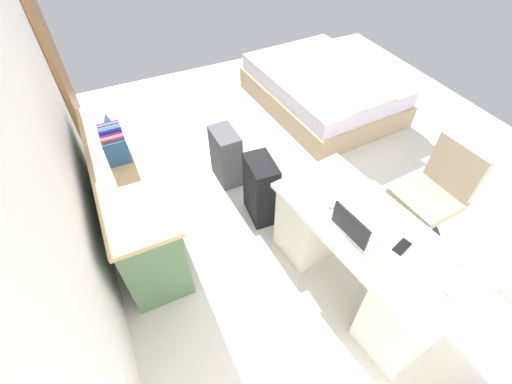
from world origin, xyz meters
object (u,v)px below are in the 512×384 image
(credenza, at_px, (133,195))
(cell_phone_near_laptop, at_px, (402,247))
(desk_lamp, at_px, (453,262))
(computer_mouse, at_px, (333,204))
(bed, at_px, (323,89))
(laptop, at_px, (356,227))
(desk, at_px, (361,257))
(office_chair, at_px, (430,200))
(suitcase_spare_grey, at_px, (226,156))
(suitcase_black, at_px, (261,190))
(figurine_small, at_px, (107,118))

(credenza, height_order, cell_phone_near_laptop, credenza)
(desk_lamp, bearing_deg, cell_phone_near_laptop, -1.54)
(computer_mouse, bearing_deg, bed, -40.08)
(bed, bearing_deg, laptop, 150.21)
(cell_phone_near_laptop, relative_size, desk_lamp, 0.39)
(desk, height_order, office_chair, office_chair)
(desk, relative_size, cell_phone_near_laptop, 11.12)
(credenza, height_order, suitcase_spare_grey, credenza)
(desk, xyz_separation_m, cell_phone_near_laptop, (-0.20, -0.08, 0.35))
(suitcase_black, bearing_deg, laptop, -162.81)
(laptop, height_order, cell_phone_near_laptop, laptop)
(suitcase_spare_grey, height_order, cell_phone_near_laptop, cell_phone_near_laptop)
(suitcase_black, bearing_deg, office_chair, -118.88)
(laptop, relative_size, computer_mouse, 3.36)
(office_chair, xyz_separation_m, laptop, (-0.18, 0.98, 0.36))
(bed, height_order, suitcase_black, suitcase_black)
(desk, distance_m, suitcase_spare_grey, 1.66)
(desk, bearing_deg, credenza, 45.86)
(desk, xyz_separation_m, laptop, (0.03, 0.12, 0.40))
(suitcase_spare_grey, bearing_deg, credenza, 103.70)
(cell_phone_near_laptop, height_order, desk_lamp, desk_lamp)
(computer_mouse, relative_size, cell_phone_near_laptop, 0.74)
(computer_mouse, height_order, figurine_small, figurine_small)
(suitcase_black, xyz_separation_m, computer_mouse, (-0.71, -0.22, 0.42))
(suitcase_black, bearing_deg, figurine_small, 54.48)
(bed, distance_m, laptop, 2.73)
(suitcase_spare_grey, height_order, figurine_small, figurine_small)
(figurine_small, bearing_deg, bed, -80.05)
(bed, relative_size, cell_phone_near_laptop, 14.58)
(office_chair, height_order, cell_phone_near_laptop, office_chair)
(desk, distance_m, figurine_small, 2.40)
(computer_mouse, distance_m, desk_lamp, 0.85)
(desk, relative_size, figurine_small, 13.75)
(desk_lamp, bearing_deg, suitcase_spare_grey, 13.52)
(desk, bearing_deg, desk_lamp, -172.04)
(suitcase_black, xyz_separation_m, cell_phone_near_laptop, (-1.20, -0.42, 0.41))
(laptop, height_order, computer_mouse, laptop)
(desk, bearing_deg, computer_mouse, 21.86)
(office_chair, distance_m, suitcase_black, 1.44)
(bed, bearing_deg, suitcase_black, 131.20)
(bed, distance_m, suitcase_black, 2.05)
(desk, bearing_deg, cell_phone_near_laptop, -158.99)
(suitcase_spare_grey, xyz_separation_m, desk_lamp, (-2.11, -0.51, 0.70))
(cell_phone_near_laptop, xyz_separation_m, desk_lamp, (-0.30, 0.01, 0.25))
(office_chair, height_order, credenza, office_chair)
(desk, bearing_deg, suitcase_black, 18.73)
(office_chair, bearing_deg, cell_phone_near_laptop, 117.54)
(office_chair, relative_size, credenza, 0.52)
(office_chair, bearing_deg, suitcase_spare_grey, 42.78)
(office_chair, distance_m, laptop, 1.06)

